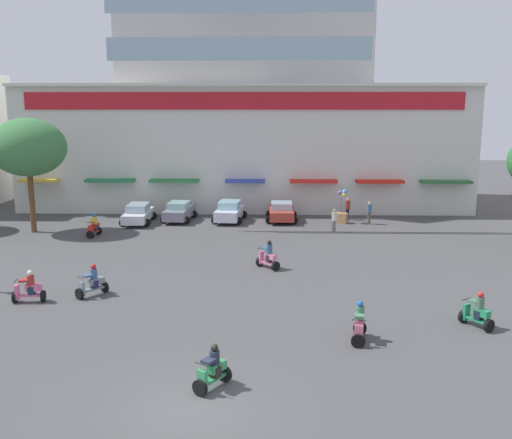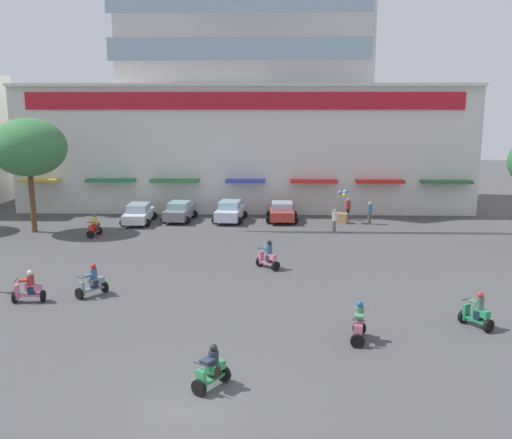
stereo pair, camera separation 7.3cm
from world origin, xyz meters
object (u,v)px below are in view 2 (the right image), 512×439
(scooter_rider_2, at_px, (477,313))
(scooter_rider_3, at_px, (359,325))
(scooter_rider_1, at_px, (94,227))
(parked_car_3, at_px, (282,212))
(scooter_rider_5, at_px, (212,370))
(plaza_tree_2, at_px, (28,147))
(parked_car_2, at_px, (230,211))
(pedestrian_0, at_px, (348,208))
(scooter_rider_0, at_px, (92,283))
(scooter_rider_4, at_px, (29,289))
(pedestrian_3, at_px, (370,212))
(pedestrian_2, at_px, (335,219))
(parked_car_1, at_px, (179,211))
(scooter_rider_6, at_px, (268,257))
(parked_car_0, at_px, (139,213))
(balloon_vendor_cart, at_px, (342,211))

(scooter_rider_2, xyz_separation_m, scooter_rider_3, (-4.87, -1.46, 0.01))
(scooter_rider_1, bearing_deg, parked_car_3, 23.63)
(scooter_rider_2, xyz_separation_m, scooter_rider_5, (-9.99, -5.29, -0.03))
(plaza_tree_2, xyz_separation_m, scooter_rider_2, (24.70, -16.76, -5.23))
(parked_car_2, relative_size, pedestrian_0, 2.48)
(parked_car_2, xyz_separation_m, scooter_rider_5, (1.37, -26.14, -0.19))
(pedestrian_0, bearing_deg, scooter_rider_0, -127.67)
(scooter_rider_4, bearing_deg, pedestrian_3, 44.38)
(pedestrian_0, xyz_separation_m, pedestrian_2, (-1.47, -4.28, -0.04))
(scooter_rider_5, bearing_deg, parked_car_1, 101.28)
(pedestrian_2, bearing_deg, parked_car_2, 155.28)
(parked_car_3, distance_m, scooter_rider_5, 26.45)
(pedestrian_0, bearing_deg, parked_car_3, -172.86)
(parked_car_1, relative_size, scooter_rider_6, 2.55)
(plaza_tree_2, bearing_deg, parked_car_3, 13.90)
(pedestrian_2, bearing_deg, parked_car_0, 169.70)
(plaza_tree_2, height_order, scooter_rider_2, plaza_tree_2)
(scooter_rider_3, xyz_separation_m, pedestrian_2, (1.04, 18.85, 0.29))
(scooter_rider_4, bearing_deg, scooter_rider_5, -40.58)
(scooter_rider_1, relative_size, scooter_rider_4, 1.06)
(scooter_rider_0, distance_m, scooter_rider_4, 2.74)
(pedestrian_2, height_order, balloon_vendor_cart, balloon_vendor_cart)
(scooter_rider_4, relative_size, pedestrian_3, 0.88)
(scooter_rider_0, relative_size, pedestrian_3, 0.89)
(scooter_rider_4, xyz_separation_m, pedestrian_2, (15.19, 14.94, 0.30))
(plaza_tree_2, relative_size, scooter_rider_4, 5.29)
(plaza_tree_2, xyz_separation_m, scooter_rider_3, (19.82, -18.22, -5.22))
(scooter_rider_5, bearing_deg, scooter_rider_4, 139.42)
(parked_car_1, distance_m, pedestrian_3, 14.27)
(balloon_vendor_cart, bearing_deg, scooter_rider_1, -163.71)
(parked_car_0, relative_size, parked_car_1, 1.09)
(pedestrian_2, bearing_deg, scooter_rider_5, -105.19)
(parked_car_2, height_order, scooter_rider_1, scooter_rider_1)
(scooter_rider_6, xyz_separation_m, pedestrian_0, (6.00, 13.53, 0.31))
(scooter_rider_3, bearing_deg, pedestrian_3, 79.75)
(parked_car_3, height_order, scooter_rider_6, scooter_rider_6)
(plaza_tree_2, distance_m, scooter_rider_3, 27.43)
(scooter_rider_2, relative_size, scooter_rider_5, 1.05)
(pedestrian_3, bearing_deg, parked_car_2, 175.90)
(scooter_rider_3, relative_size, scooter_rider_4, 1.04)
(pedestrian_3, bearing_deg, scooter_rider_0, -132.85)
(scooter_rider_4, height_order, pedestrian_2, pedestrian_2)
(balloon_vendor_cart, bearing_deg, parked_car_3, 173.24)
(parked_car_0, height_order, scooter_rider_6, scooter_rider_6)
(parked_car_1, relative_size, scooter_rider_2, 2.68)
(parked_car_2, xyz_separation_m, pedestrian_3, (10.39, -0.74, 0.17))
(parked_car_2, xyz_separation_m, parked_car_3, (3.93, 0.18, -0.04))
(scooter_rider_0, bearing_deg, scooter_rider_5, -53.35)
(pedestrian_2, bearing_deg, pedestrian_3, 43.62)
(plaza_tree_2, relative_size, scooter_rider_1, 5.00)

